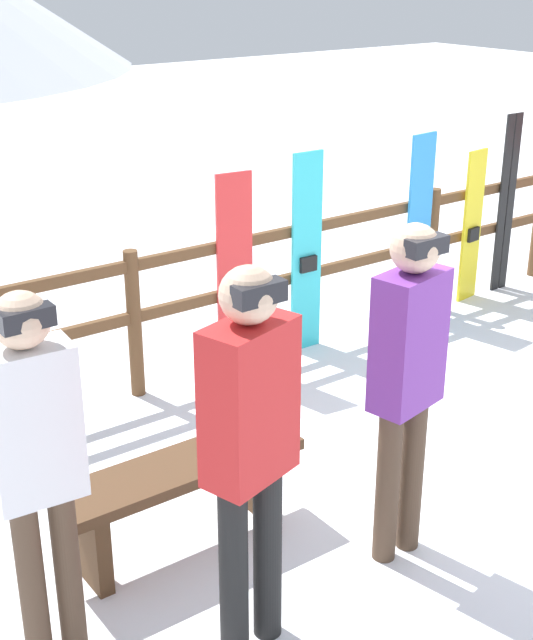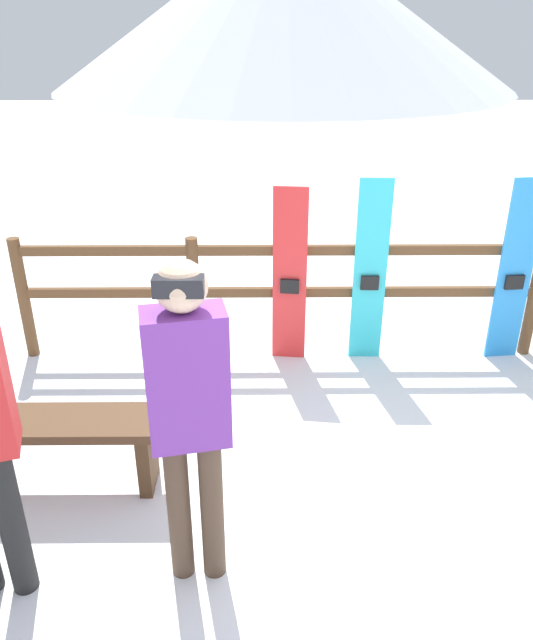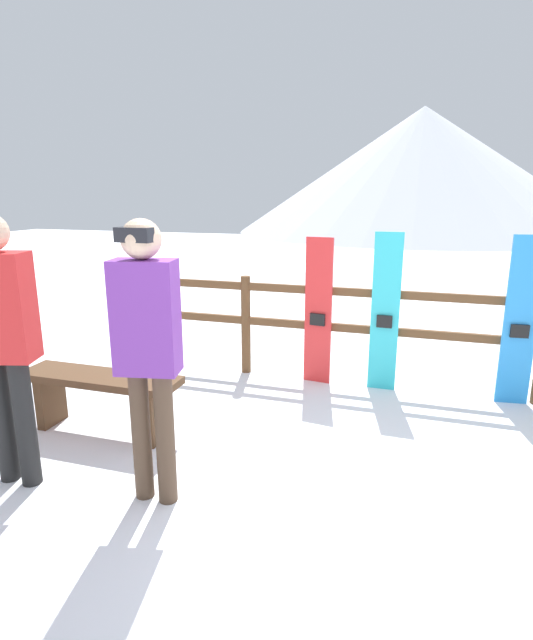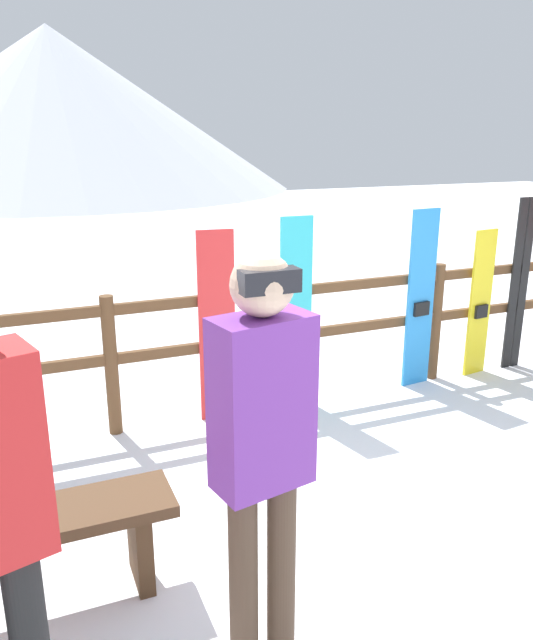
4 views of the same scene
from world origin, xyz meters
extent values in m
plane|color=white|center=(0.00, 0.00, 0.00)|extent=(40.00, 40.00, 0.00)
cylinder|color=brown|center=(-1.44, 2.07, 0.53)|extent=(0.10, 0.10, 1.06)
cylinder|color=brown|center=(0.00, 2.07, 0.53)|extent=(0.10, 0.10, 1.06)
cylinder|color=brown|center=(1.44, 2.07, 0.53)|extent=(0.10, 0.10, 1.06)
cube|color=brown|center=(0.00, 2.07, 0.59)|extent=(5.75, 0.05, 0.08)
cube|color=brown|center=(0.00, 2.07, 0.96)|extent=(5.75, 0.05, 0.08)
cube|color=#4C331E|center=(-2.09, 0.38, 0.47)|extent=(1.34, 0.36, 0.06)
cube|color=#4C331E|center=(-2.59, 0.38, 0.22)|extent=(0.08, 0.29, 0.44)
cube|color=#4C331E|center=(-1.59, 0.38, 0.22)|extent=(0.08, 0.29, 0.44)
cylinder|color=black|center=(-2.29, -0.42, 0.44)|extent=(0.13, 0.13, 0.87)
cylinder|color=black|center=(-2.10, -0.42, 0.44)|extent=(0.13, 0.13, 0.87)
cube|color=red|center=(-2.19, -0.42, 1.22)|extent=(0.45, 0.32, 0.69)
sphere|color=#D8B293|center=(-2.19, -0.42, 1.68)|extent=(0.24, 0.24, 0.24)
cube|color=black|center=(-2.19, -0.49, 1.71)|extent=(0.21, 0.08, 0.08)
cylinder|color=#4C3828|center=(-3.03, 0.00, 0.42)|extent=(0.12, 0.12, 0.84)
cylinder|color=#4C3828|center=(-2.87, 0.00, 0.42)|extent=(0.12, 0.12, 0.84)
cube|color=white|center=(-2.95, 0.00, 1.17)|extent=(0.37, 0.22, 0.67)
sphere|color=#D8B293|center=(-2.95, 0.00, 1.62)|extent=(0.23, 0.23, 0.23)
cube|color=black|center=(-2.95, -0.07, 1.65)|extent=(0.20, 0.08, 0.08)
cylinder|color=#4C3828|center=(-1.29, -0.32, 0.43)|extent=(0.12, 0.12, 0.86)
cylinder|color=#4C3828|center=(-1.13, -0.32, 0.43)|extent=(0.12, 0.12, 0.86)
cube|color=#723399|center=(-1.21, -0.32, 1.20)|extent=(0.41, 0.28, 0.68)
sphere|color=#D8B293|center=(-1.21, -0.32, 1.66)|extent=(0.23, 0.23, 0.23)
cube|color=black|center=(-1.21, -0.39, 1.69)|extent=(0.21, 0.08, 0.08)
cube|color=red|center=(-0.64, 2.01, 0.75)|extent=(0.28, 0.06, 1.50)
cube|color=black|center=(-0.64, 1.98, 0.67)|extent=(0.16, 0.05, 0.12)
cube|color=#2DBFCC|center=(0.02, 2.01, 0.78)|extent=(0.27, 0.03, 1.56)
cube|color=black|center=(0.02, 1.98, 0.70)|extent=(0.15, 0.03, 0.12)
cube|color=#288CE0|center=(1.21, 2.01, 0.78)|extent=(0.29, 0.05, 1.56)
cube|color=black|center=(1.21, 1.98, 0.70)|extent=(0.16, 0.05, 0.12)
cube|color=yellow|center=(1.87, 2.01, 0.68)|extent=(0.26, 0.06, 1.35)
cube|color=black|center=(1.87, 1.98, 0.61)|extent=(0.14, 0.05, 0.12)
cube|color=black|center=(2.26, 2.01, 0.81)|extent=(0.09, 0.02, 1.62)
cube|color=black|center=(2.36, 2.01, 0.81)|extent=(0.09, 0.02, 1.62)
camera|label=1|loc=(-4.01, -3.05, 2.89)|focal=50.00mm
camera|label=2|loc=(-0.87, -2.74, 2.69)|focal=35.00mm
camera|label=3|loc=(0.31, -2.83, 1.91)|focal=28.00mm
camera|label=4|loc=(-2.01, -2.31, 2.18)|focal=35.00mm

